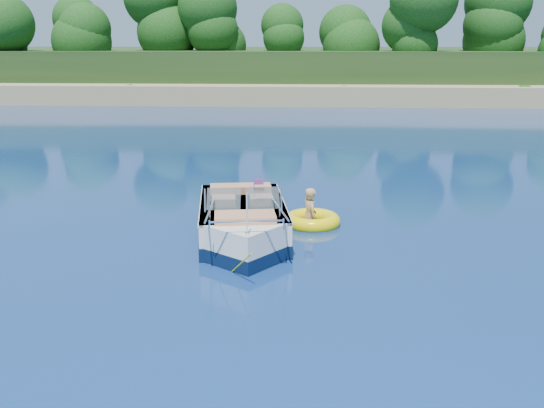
% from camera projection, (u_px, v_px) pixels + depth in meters
% --- Properties ---
extents(ground, '(160.00, 160.00, 0.00)m').
position_uv_depth(ground, '(348.00, 279.00, 12.47)').
color(ground, '#0A234B').
rests_on(ground, ground).
extents(shoreline, '(170.00, 59.00, 6.00)m').
position_uv_depth(shoreline, '(316.00, 74.00, 73.71)').
color(shoreline, tan).
rests_on(shoreline, ground).
extents(treeline, '(150.00, 7.12, 8.19)m').
position_uv_depth(treeline, '(321.00, 32.00, 50.59)').
color(treeline, black).
rests_on(treeline, ground).
extents(motorboat, '(2.65, 5.85, 1.96)m').
position_uv_depth(motorboat, '(243.00, 225.00, 14.85)').
color(motorboat, silver).
rests_on(motorboat, ground).
extents(tow_tube, '(1.54, 1.54, 0.40)m').
position_uv_depth(tow_tube, '(312.00, 221.00, 16.16)').
color(tow_tube, '#FEE008').
rests_on(tow_tube, ground).
extents(boy, '(0.71, 0.96, 1.71)m').
position_uv_depth(boy, '(309.00, 224.00, 16.25)').
color(boy, tan).
rests_on(boy, ground).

